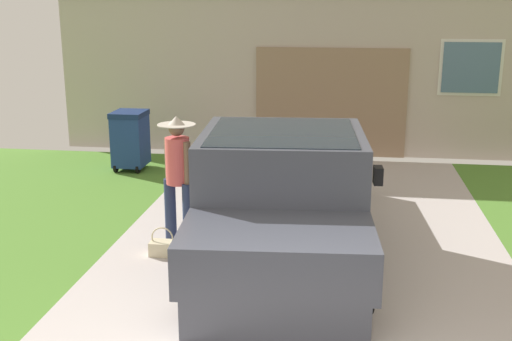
{
  "coord_description": "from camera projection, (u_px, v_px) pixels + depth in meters",
  "views": [
    {
      "loc": [
        0.43,
        -3.82,
        3.17
      ],
      "look_at": [
        -0.69,
        4.06,
        1.04
      ],
      "focal_mm": 44.48,
      "sensor_mm": 36.0,
      "label": 1
    }
  ],
  "objects": [
    {
      "name": "person_with_hat",
      "position": [
        178.0,
        174.0,
        8.19
      ],
      "size": [
        0.49,
        0.49,
        1.77
      ],
      "rotation": [
        0.0,
        0.0,
        -0.57
      ],
      "color": "navy",
      "rests_on": "ground"
    },
    {
      "name": "handbag",
      "position": [
        163.0,
        247.0,
        8.16
      ],
      "size": [
        0.32,
        0.22,
        0.38
      ],
      "color": "beige",
      "rests_on": "ground"
    },
    {
      "name": "house_with_garage",
      "position": [
        316.0,
        38.0,
        16.04
      ],
      "size": [
        11.09,
        6.63,
        4.47
      ],
      "color": "#BEAEA2",
      "rests_on": "ground"
    },
    {
      "name": "wheeled_trash_bin",
      "position": [
        130.0,
        138.0,
        12.2
      ],
      "size": [
        0.6,
        0.72,
        1.14
      ],
      "color": "navy",
      "rests_on": "ground"
    },
    {
      "name": "pickup_truck",
      "position": [
        282.0,
        200.0,
        8.04
      ],
      "size": [
        2.4,
        5.43,
        1.63
      ],
      "rotation": [
        0.0,
        0.0,
        3.21
      ],
      "color": "#464955",
      "rests_on": "ground"
    }
  ]
}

